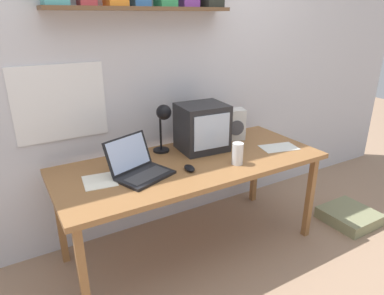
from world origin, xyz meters
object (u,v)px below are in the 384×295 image
Objects in this scene: space_heater at (234,124)px; loose_paper_near_laptop at (100,181)px; crt_monitor at (202,127)px; desk_lamp at (163,119)px; juice_glass at (238,155)px; open_notebook at (279,147)px; computer_mouse at (189,168)px; laptop at (138,166)px; floor_cushion at (349,216)px; corner_desk at (192,168)px.

space_heater reaches higher than loose_paper_near_laptop.
desk_lamp is at bearing 171.44° from crt_monitor.
juice_glass is 0.47m from open_notebook.
loose_paper_near_laptop is (-0.55, 0.14, -0.01)m from computer_mouse.
laptop is 1.68× the size of space_heater.
floor_cushion is at bearing -10.21° from computer_mouse.
open_notebook is (0.79, 0.01, -0.01)m from computer_mouse.
juice_glass is at bearing -36.65° from laptop.
crt_monitor reaches higher than floor_cushion.
floor_cushion is at bearing -15.90° from corner_desk.
floor_cushion is (1.10, -0.18, -0.73)m from juice_glass.
desk_lamp reaches higher than loose_paper_near_laptop.
desk_lamp reaches higher than crt_monitor.
laptop is at bearing -178.47° from corner_desk.
loose_paper_near_laptop is (-0.82, -0.14, -0.17)m from crt_monitor.
open_notebook is 0.96m from floor_cushion.
crt_monitor reaches higher than computer_mouse.
desk_lamp is at bearing -162.31° from space_heater.
space_heater is at bearing 143.35° from floor_cushion.
desk_lamp is 0.63m from loose_paper_near_laptop.
open_notebook reaches higher than floor_cushion.
corner_desk is at bearing -64.66° from desk_lamp.
juice_glass is at bearing -13.60° from loose_paper_near_laptop.
juice_glass is at bearing -106.56° from space_heater.
corner_desk is 0.60m from space_heater.
corner_desk is 5.16× the size of crt_monitor.
space_heater is 0.61× the size of floor_cushion.
loose_paper_near_laptop is at bearing 165.70° from computer_mouse.
open_notebook is 1.31× the size of loose_paper_near_laptop.
computer_mouse is (-0.33, 0.07, -0.05)m from juice_glass.
laptop is 1.78× the size of loose_paper_near_laptop.
computer_mouse is (-0.61, -0.35, -0.11)m from space_heater.
open_notebook is at bearing 10.00° from juice_glass.
crt_monitor reaches higher than corner_desk.
laptop is 1.36× the size of open_notebook.
space_heater is 2.24× the size of computer_mouse.
space_heater is 0.81× the size of open_notebook.
corner_desk is at bearing 170.60° from open_notebook.
desk_lamp is at bearing 17.70° from laptop.
loose_paper_near_laptop is (-0.54, -0.21, -0.26)m from desk_lamp.
laptop reaches higher than computer_mouse.
loose_paper_near_laptop is (-0.64, 0.02, 0.05)m from corner_desk.
space_heater reaches higher than floor_cushion.
computer_mouse is at bearing -87.70° from desk_lamp.
corner_desk is 0.42m from laptop.
computer_mouse is (-0.09, -0.12, 0.07)m from corner_desk.
laptop is 0.43m from desk_lamp.
corner_desk is 0.33m from crt_monitor.
floor_cushion is (0.64, -0.27, -0.67)m from open_notebook.
computer_mouse is 0.79m from open_notebook.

